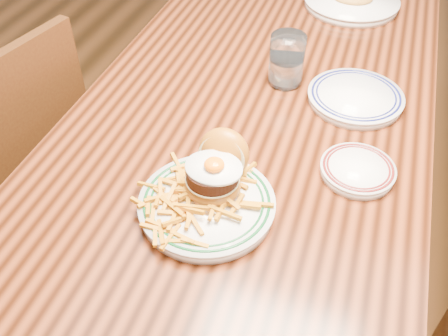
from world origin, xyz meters
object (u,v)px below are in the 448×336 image
(main_plate, at_px, (210,192))
(chair_left, at_px, (15,169))
(side_plate, at_px, (358,170))
(table, at_px, (261,115))

(main_plate, bearing_deg, chair_left, 166.97)
(chair_left, bearing_deg, main_plate, -2.67)
(chair_left, height_order, side_plate, chair_left)
(main_plate, relative_size, side_plate, 1.76)
(side_plate, bearing_deg, table, 120.72)
(table, height_order, side_plate, side_plate)
(table, relative_size, side_plate, 10.17)
(main_plate, height_order, side_plate, main_plate)
(table, relative_size, chair_left, 1.78)
(table, relative_size, main_plate, 5.78)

